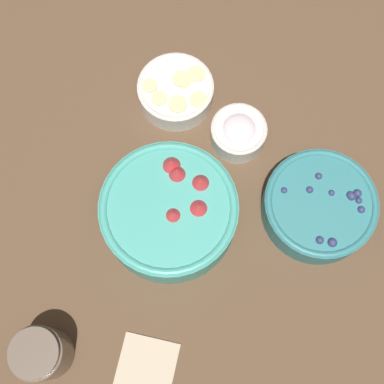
{
  "coord_description": "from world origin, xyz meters",
  "views": [
    {
      "loc": [
        -0.19,
        -0.11,
        0.89
      ],
      "look_at": [
        0.06,
        -0.0,
        0.04
      ],
      "focal_mm": 50.0,
      "sensor_mm": 36.0,
      "label": 1
    }
  ],
  "objects": [
    {
      "name": "napkin",
      "position": [
        -0.25,
        -0.06,
        0.0
      ],
      "size": [
        0.15,
        0.11,
        0.01
      ],
      "color": "beige",
      "rests_on": "ground_plane"
    },
    {
      "name": "bowl_blueberries",
      "position": [
        0.13,
        -0.2,
        0.03
      ],
      "size": [
        0.19,
        0.19,
        0.06
      ],
      "color": "teal",
      "rests_on": "ground_plane"
    },
    {
      "name": "ground_plane",
      "position": [
        0.0,
        0.0,
        0.0
      ],
      "size": [
        4.0,
        4.0,
        0.0
      ],
      "primitive_type": "plane",
      "color": "brown"
    },
    {
      "name": "bowl_strawberries",
      "position": [
        0.01,
        0.02,
        0.04
      ],
      "size": [
        0.23,
        0.23,
        0.09
      ],
      "color": "#47AD9E",
      "rests_on": "ground_plane"
    },
    {
      "name": "jar_chocolate",
      "position": [
        -0.27,
        0.1,
        0.04
      ],
      "size": [
        0.08,
        0.08,
        0.1
      ],
      "color": "brown",
      "rests_on": "ground_plane"
    },
    {
      "name": "bowl_cream",
      "position": [
        0.19,
        -0.03,
        0.03
      ],
      "size": [
        0.1,
        0.1,
        0.05
      ],
      "color": "silver",
      "rests_on": "ground_plane"
    },
    {
      "name": "bowl_bananas",
      "position": [
        0.22,
        0.11,
        0.03
      ],
      "size": [
        0.14,
        0.14,
        0.05
      ],
      "color": "white",
      "rests_on": "ground_plane"
    }
  ]
}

